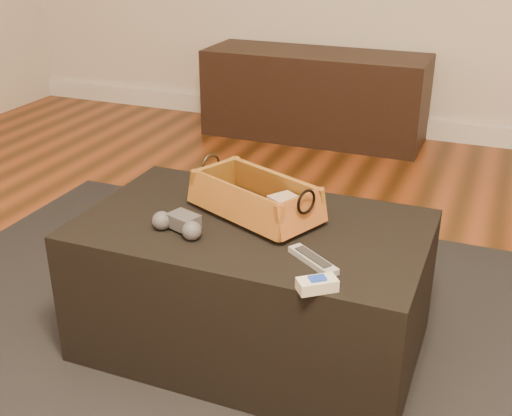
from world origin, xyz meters
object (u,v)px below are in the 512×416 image
at_px(wicker_basket, 255,200).
at_px(silver_remote, 313,260).
at_px(tv_remote, 247,206).
at_px(media_cabinet, 315,95).
at_px(ottoman, 252,285).
at_px(cream_gadget, 317,284).
at_px(game_controller, 179,224).

height_order(wicker_basket, silver_remote, wicker_basket).
relative_size(tv_remote, silver_remote, 1.33).
relative_size(media_cabinet, ottoman, 1.31).
bearing_deg(silver_remote, cream_gadget, -68.41).
height_order(game_controller, cream_gadget, game_controller).
bearing_deg(game_controller, cream_gadget, -18.26).
xyz_separation_m(media_cabinet, game_controller, (0.29, -2.24, 0.20)).
height_order(tv_remote, game_controller, game_controller).
bearing_deg(cream_gadget, tv_remote, 133.91).
distance_m(media_cabinet, ottoman, 2.15).
xyz_separation_m(wicker_basket, silver_remote, (0.25, -0.22, -0.04)).
xyz_separation_m(silver_remote, cream_gadget, (0.05, -0.12, 0.01)).
bearing_deg(wicker_basket, ottoman, -76.43).
height_order(media_cabinet, tv_remote, media_cabinet).
height_order(tv_remote, cream_gadget, tv_remote).
bearing_deg(wicker_basket, cream_gadget, -48.85).
height_order(media_cabinet, wicker_basket, wicker_basket).
bearing_deg(media_cabinet, game_controller, -82.57).
xyz_separation_m(media_cabinet, ottoman, (0.46, -2.10, -0.04)).
xyz_separation_m(ottoman, cream_gadget, (0.28, -0.28, 0.23)).
relative_size(tv_remote, wicker_basket, 0.47).
distance_m(ottoman, cream_gadget, 0.46).
relative_size(tv_remote, cream_gadget, 2.04).
xyz_separation_m(game_controller, silver_remote, (0.40, -0.03, -0.02)).
xyz_separation_m(ottoman, tv_remote, (-0.04, 0.05, 0.24)).
relative_size(wicker_basket, cream_gadget, 4.30).
height_order(ottoman, silver_remote, silver_remote).
bearing_deg(game_controller, silver_remote, -3.63).
height_order(media_cabinet, ottoman, media_cabinet).
height_order(ottoman, wicker_basket, wicker_basket).
height_order(tv_remote, silver_remote, tv_remote).
distance_m(media_cabinet, tv_remote, 2.10).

